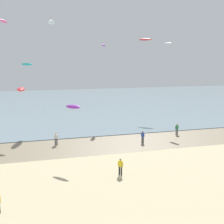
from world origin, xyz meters
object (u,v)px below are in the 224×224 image
at_px(person_nearest_camera, 120,166).
at_px(kite_aloft_0, 73,107).
at_px(person_trailing_behind, 143,136).
at_px(kite_aloft_4, 104,45).
at_px(kite_aloft_3, 168,43).
at_px(kite_aloft_6, 3,21).
at_px(person_left_flank, 56,138).
at_px(kite_aloft_2, 51,22).
at_px(person_far_down_beach, 177,129).
at_px(kite_aloft_11, 21,89).
at_px(kite_aloft_1, 27,64).
at_px(kite_aloft_8, 145,39).

relative_size(person_nearest_camera, kite_aloft_0, 0.85).
relative_size(person_nearest_camera, person_trailing_behind, 1.00).
bearing_deg(person_trailing_behind, kite_aloft_4, 96.47).
bearing_deg(kite_aloft_0, kite_aloft_3, -94.85).
bearing_deg(kite_aloft_6, person_left_flank, -46.08).
xyz_separation_m(person_left_flank, kite_aloft_3, (20.43, 9.16, 13.39)).
xyz_separation_m(person_left_flank, kite_aloft_2, (0.74, 17.43, 17.36)).
bearing_deg(person_far_down_beach, kite_aloft_6, -170.18).
distance_m(kite_aloft_4, kite_aloft_11, 28.76).
xyz_separation_m(person_nearest_camera, person_far_down_beach, (12.73, 12.29, 0.00)).
bearing_deg(person_left_flank, kite_aloft_0, -72.64).
bearing_deg(person_nearest_camera, kite_aloft_2, 99.59).
bearing_deg(kite_aloft_1, person_nearest_camera, 142.93).
xyz_separation_m(person_far_down_beach, kite_aloft_6, (-23.63, -4.09, 14.52)).
bearing_deg(kite_aloft_2, person_far_down_beach, -117.61).
xyz_separation_m(person_trailing_behind, kite_aloft_6, (-16.93, -1.32, 14.52)).
bearing_deg(person_left_flank, kite_aloft_8, 43.57).
height_order(person_trailing_behind, kite_aloft_4, kite_aloft_4).
distance_m(person_nearest_camera, kite_aloft_1, 22.98).
height_order(person_far_down_beach, kite_aloft_0, kite_aloft_0).
bearing_deg(kite_aloft_0, kite_aloft_11, 93.69).
xyz_separation_m(person_far_down_beach, kite_aloft_1, (-21.90, 6.37, 9.81)).
distance_m(kite_aloft_6, kite_aloft_11, 10.40).
height_order(person_trailing_behind, kite_aloft_3, kite_aloft_3).
xyz_separation_m(person_left_flank, kite_aloft_1, (-3.53, 7.06, 9.81)).
height_order(person_far_down_beach, kite_aloft_1, kite_aloft_1).
relative_size(person_nearest_camera, person_far_down_beach, 1.00).
relative_size(person_trailing_behind, kite_aloft_11, 0.84).
distance_m(person_far_down_beach, kite_aloft_4, 20.47).
height_order(kite_aloft_0, kite_aloft_2, kite_aloft_2).
bearing_deg(kite_aloft_4, person_trailing_behind, 24.79).
relative_size(person_left_flank, kite_aloft_6, 0.86).
bearing_deg(kite_aloft_6, person_trailing_behind, -74.49).
xyz_separation_m(kite_aloft_2, kite_aloft_8, (19.38, 1.71, -2.56)).
bearing_deg(person_trailing_behind, person_far_down_beach, 22.48).
bearing_deg(kite_aloft_8, kite_aloft_1, -115.76).
bearing_deg(kite_aloft_8, person_nearest_camera, -78.04).
bearing_deg(kite_aloft_1, kite_aloft_11, 117.42).
xyz_separation_m(kite_aloft_1, kite_aloft_8, (23.65, 12.08, 4.98)).
bearing_deg(kite_aloft_1, kite_aloft_3, -148.27).
height_order(kite_aloft_0, kite_aloft_6, kite_aloft_6).
relative_size(person_far_down_beach, kite_aloft_8, 0.62).
distance_m(person_trailing_behind, kite_aloft_4, 20.75).
relative_size(person_left_flank, kite_aloft_8, 0.62).
distance_m(kite_aloft_1, kite_aloft_6, 11.60).
xyz_separation_m(person_left_flank, kite_aloft_0, (1.77, -5.66, 5.19)).
distance_m(kite_aloft_0, kite_aloft_4, 22.61).
height_order(kite_aloft_2, kite_aloft_3, kite_aloft_2).
distance_m(kite_aloft_3, kite_aloft_8, 10.09).
distance_m(person_nearest_camera, kite_aloft_4, 28.98).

